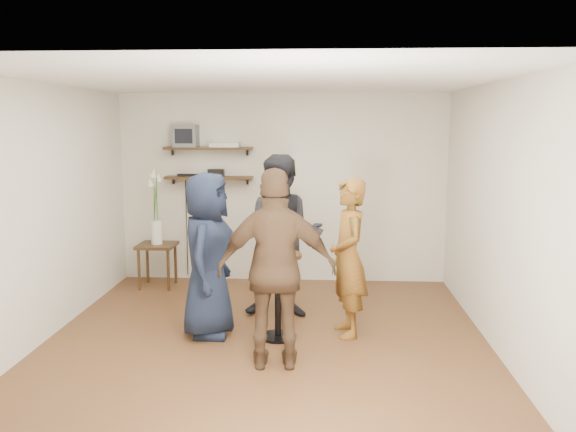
# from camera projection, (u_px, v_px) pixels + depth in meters

# --- Properties ---
(room) EXTENTS (4.58, 5.08, 2.68)m
(room) POSITION_uv_depth(u_px,v_px,m) (265.00, 216.00, 5.95)
(room) COLOR #4A2818
(room) RESTS_ON ground
(shelf_upper) EXTENTS (1.20, 0.25, 0.04)m
(shelf_upper) POSITION_uv_depth(u_px,v_px,m) (208.00, 148.00, 8.27)
(shelf_upper) COLOR black
(shelf_upper) RESTS_ON room
(shelf_lower) EXTENTS (1.20, 0.25, 0.04)m
(shelf_lower) POSITION_uv_depth(u_px,v_px,m) (209.00, 178.00, 8.33)
(shelf_lower) COLOR black
(shelf_lower) RESTS_ON room
(crt_monitor) EXTENTS (0.32, 0.30, 0.30)m
(crt_monitor) POSITION_uv_depth(u_px,v_px,m) (186.00, 136.00, 8.26)
(crt_monitor) COLOR #59595B
(crt_monitor) RESTS_ON shelf_upper
(dvd_deck) EXTENTS (0.40, 0.24, 0.06)m
(dvd_deck) POSITION_uv_depth(u_px,v_px,m) (225.00, 145.00, 8.25)
(dvd_deck) COLOR silver
(dvd_deck) RESTS_ON shelf_upper
(radio) EXTENTS (0.22, 0.10, 0.10)m
(radio) POSITION_uv_depth(u_px,v_px,m) (216.00, 173.00, 8.31)
(radio) COLOR black
(radio) RESTS_ON shelf_lower
(power_strip) EXTENTS (0.30, 0.05, 0.03)m
(power_strip) POSITION_uv_depth(u_px,v_px,m) (188.00, 175.00, 8.39)
(power_strip) COLOR black
(power_strip) RESTS_ON shelf_lower
(side_table) EXTENTS (0.50, 0.50, 0.59)m
(side_table) POSITION_uv_depth(u_px,v_px,m) (157.00, 251.00, 8.17)
(side_table) COLOR black
(side_table) RESTS_ON room
(vase_lilies) EXTENTS (0.20, 0.20, 1.03)m
(vase_lilies) POSITION_uv_depth(u_px,v_px,m) (156.00, 220.00, 8.11)
(vase_lilies) COLOR white
(vase_lilies) RESTS_ON side_table
(drinks_table) EXTENTS (0.49, 0.49, 0.89)m
(drinks_table) POSITION_uv_depth(u_px,v_px,m) (278.00, 284.00, 6.21)
(drinks_table) COLOR black
(drinks_table) RESTS_ON room
(wine_glass_fl) EXTENTS (0.07, 0.07, 0.21)m
(wine_glass_fl) POSITION_uv_depth(u_px,v_px,m) (272.00, 240.00, 6.11)
(wine_glass_fl) COLOR silver
(wine_glass_fl) RESTS_ON drinks_table
(wine_glass_fr) EXTENTS (0.07, 0.07, 0.22)m
(wine_glass_fr) POSITION_uv_depth(u_px,v_px,m) (283.00, 240.00, 6.09)
(wine_glass_fr) COLOR silver
(wine_glass_fr) RESTS_ON drinks_table
(wine_glass_bl) EXTENTS (0.07, 0.07, 0.20)m
(wine_glass_bl) POSITION_uv_depth(u_px,v_px,m) (274.00, 239.00, 6.21)
(wine_glass_bl) COLOR silver
(wine_glass_bl) RESTS_ON drinks_table
(wine_glass_br) EXTENTS (0.06, 0.06, 0.19)m
(wine_glass_br) POSITION_uv_depth(u_px,v_px,m) (279.00, 241.00, 6.14)
(wine_glass_br) COLOR silver
(wine_glass_br) RESTS_ON drinks_table
(person_plaid) EXTENTS (0.51, 0.67, 1.65)m
(person_plaid) POSITION_uv_depth(u_px,v_px,m) (348.00, 258.00, 6.28)
(person_plaid) COLOR red
(person_plaid) RESTS_ON room
(person_dark) EXTENTS (0.91, 0.72, 1.85)m
(person_dark) POSITION_uv_depth(u_px,v_px,m) (284.00, 237.00, 6.88)
(person_dark) COLOR black
(person_dark) RESTS_ON room
(person_navy) EXTENTS (0.61, 0.88, 1.71)m
(person_navy) POSITION_uv_depth(u_px,v_px,m) (207.00, 255.00, 6.27)
(person_navy) COLOR black
(person_navy) RESTS_ON room
(person_brown) EXTENTS (1.09, 0.51, 1.82)m
(person_brown) POSITION_uv_depth(u_px,v_px,m) (277.00, 270.00, 5.43)
(person_brown) COLOR #4A321F
(person_brown) RESTS_ON room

